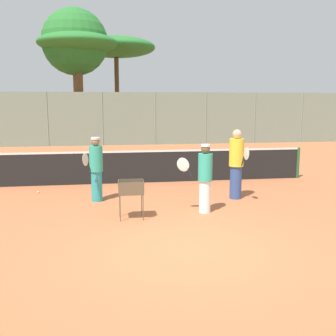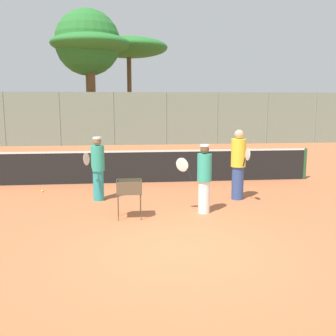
% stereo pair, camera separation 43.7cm
% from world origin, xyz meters
% --- Properties ---
extents(ground_plane, '(80.00, 80.00, 0.00)m').
position_xyz_m(ground_plane, '(0.00, 0.00, 0.00)').
color(ground_plane, '#B7663D').
extents(tennis_net, '(10.51, 0.10, 1.07)m').
position_xyz_m(tennis_net, '(0.00, 6.08, 0.56)').
color(tennis_net, '#26592D').
rests_on(tennis_net, ground_plane).
extents(back_fence, '(29.18, 0.08, 3.23)m').
position_xyz_m(back_fence, '(0.00, 17.75, 1.61)').
color(back_fence, gray).
rests_on(back_fence, ground_plane).
extents(tree_0, '(4.41, 4.41, 8.82)m').
position_xyz_m(tree_0, '(-3.35, 21.41, 6.57)').
color(tree_0, brown).
rests_on(tree_0, ground_plane).
extents(tree_1, '(5.32, 5.32, 7.13)m').
position_xyz_m(tree_1, '(-3.11, 20.93, 6.35)').
color(tree_1, brown).
rests_on(tree_1, ground_plane).
extents(tree_4, '(5.72, 5.72, 7.30)m').
position_xyz_m(tree_4, '(-0.55, 23.37, 6.53)').
color(tree_4, brown).
rests_on(tree_4, ground_plane).
extents(player_white_outfit, '(0.88, 0.34, 1.65)m').
position_xyz_m(player_white_outfit, '(0.92, 2.32, 0.86)').
color(player_white_outfit, white).
rests_on(player_white_outfit, ground_plane).
extents(player_red_cap, '(0.53, 0.83, 1.71)m').
position_xyz_m(player_red_cap, '(-1.66, 3.83, 0.89)').
color(player_red_cap, teal).
rests_on(player_red_cap, ground_plane).
extents(player_yellow_shirt, '(0.39, 0.96, 1.90)m').
position_xyz_m(player_yellow_shirt, '(2.11, 3.54, 0.97)').
color(player_yellow_shirt, '#334C8C').
rests_on(player_yellow_shirt, ground_plane).
extents(ball_cart, '(0.56, 0.41, 0.89)m').
position_xyz_m(ball_cart, '(-0.84, 2.06, 0.66)').
color(ball_cart, brown).
rests_on(ball_cart, ground_plane).
extents(tennis_ball_0, '(0.07, 0.07, 0.07)m').
position_xyz_m(tennis_ball_0, '(-1.66, 4.89, 0.03)').
color(tennis_ball_0, '#D1E54C').
rests_on(tennis_ball_0, ground_plane).
extents(tennis_ball_3, '(0.07, 0.07, 0.07)m').
position_xyz_m(tennis_ball_3, '(-3.39, 5.01, 0.03)').
color(tennis_ball_3, '#D1E54C').
rests_on(tennis_ball_3, ground_plane).
extents(parked_car, '(4.20, 1.70, 1.60)m').
position_xyz_m(parked_car, '(7.66, 20.11, 0.66)').
color(parked_car, '#3F4C8C').
rests_on(parked_car, ground_plane).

